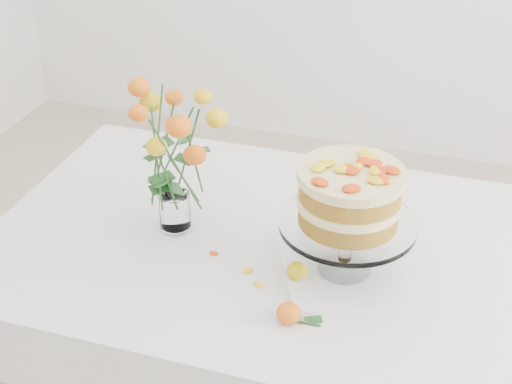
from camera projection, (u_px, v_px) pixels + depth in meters
The scene contains 9 objects.
table at pixel (272, 266), 1.83m from camera, with size 1.43×0.93×0.76m.
napkin at pixel (343, 271), 1.67m from camera, with size 0.28×0.28×0.01m, color white.
cake_stand at pixel (349, 202), 1.57m from camera, with size 0.31×0.31×0.28m.
rose_vase at pixel (170, 146), 1.70m from camera, with size 0.35×0.35×0.40m.
loose_rose_near at pixel (297, 271), 1.64m from camera, with size 0.09×0.05×0.04m.
loose_rose_far at pixel (289, 313), 1.52m from camera, with size 0.10×0.05×0.05m.
stray_petal_a at pixel (214, 254), 1.73m from camera, with size 0.03×0.02×0.00m, color yellow.
stray_petal_b at pixel (248, 271), 1.67m from camera, with size 0.03×0.02×0.00m, color yellow.
stray_petal_c at pixel (259, 285), 1.63m from camera, with size 0.03×0.02×0.00m, color yellow.
Camera 1 is at (0.40, -1.40, 1.80)m, focal length 50.00 mm.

